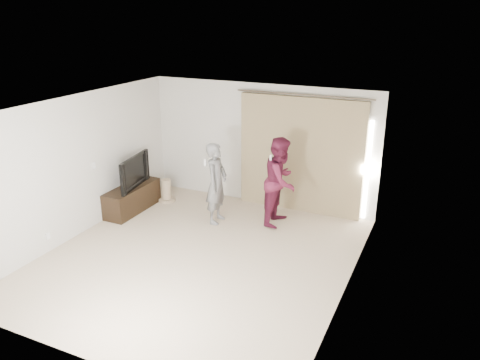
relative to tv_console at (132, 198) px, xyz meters
name	(u,v)px	position (x,y,z in m)	size (l,w,h in m)	color
floor	(199,257)	(2.27, -1.19, -0.27)	(5.50, 5.50, 0.00)	#C1AE91
wall_back	(261,145)	(2.27, 1.56, 1.03)	(5.00, 0.04, 2.60)	beige
wall_left	(77,167)	(-0.23, -1.19, 1.03)	(0.04, 5.50, 2.60)	beige
ceiling	(194,107)	(2.27, -1.19, 2.33)	(5.00, 5.50, 0.01)	white
curtain	(301,155)	(3.18, 1.49, 0.93)	(2.80, 0.11, 2.46)	#93805A
tv_console	(132,198)	(0.00, 0.00, 0.00)	(0.48, 1.40, 0.54)	black
tv	(130,171)	(0.00, 0.00, 0.60)	(1.16, 0.15, 0.67)	black
scratching_post	(167,192)	(0.37, 0.74, -0.07)	(0.38, 0.38, 0.50)	tan
person_man	(216,183)	(1.87, 0.26, 0.54)	(0.43, 0.62, 1.62)	slate
person_woman	(281,181)	(3.03, 0.73, 0.61)	(0.68, 0.86, 1.75)	#5D1831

